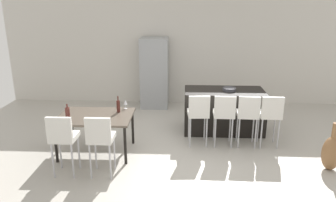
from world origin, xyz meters
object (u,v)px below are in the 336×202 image
Objects in this scene: wine_glass_left at (125,102)px; refrigerator at (155,73)px; dining_chair_far at (100,136)px; floor_vase at (331,152)px; kitchen_island at (223,111)px; bar_chair_far at (271,113)px; bar_chair_left at (198,112)px; fruit_bowl at (229,89)px; bar_chair_middle at (224,112)px; bar_chair_right at (248,113)px; wine_bottle_far at (118,106)px; dining_chair_near at (63,136)px; dining_table at (95,119)px; wine_bottle_middle at (68,114)px.

wine_glass_left is 0.09× the size of refrigerator.
dining_chair_far is 1.25× the size of floor_vase.
bar_chair_far reaches higher than kitchen_island.
refrigerator is at bearing 81.74° from dining_chair_far.
bar_chair_left is 1.25× the size of floor_vase.
fruit_bowl is at bearing 47.94° from bar_chair_left.
bar_chair_middle and bar_chair_right have the same top height.
wine_bottle_far is 0.24m from wine_glass_left.
bar_chair_far is at bearing -45.43° from kitchen_island.
dining_chair_near is at bearing -175.02° from floor_vase.
fruit_bowl is at bearing 76.05° from bar_chair_middle.
dining_chair_far reaches higher than dining_table.
dining_chair_near is (-0.30, -0.85, 0.02)m from dining_table.
dining_table is 4.79× the size of fruit_bowl.
dining_chair_far is (0.61, 0.00, 0.00)m from dining_chair_near.
bar_chair_far is 1.26m from floor_vase.
kitchen_island is 1.62× the size of bar_chair_left.
wine_bottle_far reaches higher than kitchen_island.
bar_chair_left is at bearing 12.01° from dining_table.
dining_chair_near is (-2.80, -2.06, 0.24)m from kitchen_island.
wine_glass_left is 0.21× the size of floor_vase.
floor_vase is at bearing -34.83° from bar_chair_right.
kitchen_island is at bearing 25.34° from wine_bottle_far.
kitchen_island is 3.29m from wine_bottle_middle.
wine_glass_left is (-2.37, 0.02, 0.17)m from bar_chair_right.
bar_chair_far is 3.38× the size of wine_bottle_far.
bar_chair_far is (1.38, -0.00, 0.00)m from bar_chair_left.
kitchen_island is at bearing 21.25° from wine_glass_left.
dining_chair_far is 1.08m from wine_bottle_far.
dining_chair_near is 3.34× the size of wine_bottle_middle.
dining_chair_near is 3.91m from refrigerator.
dining_chair_far is at bearing -136.82° from kitchen_island.
bar_chair_middle is 0.88m from bar_chair_far.
wine_bottle_far is at bearing -114.30° from wine_glass_left.
dining_table is (-3.28, -0.41, -0.02)m from bar_chair_far.
bar_chair_far reaches higher than fruit_bowl.
dining_chair_far is at bearing -70.42° from dining_table.
bar_chair_right is 3.20m from refrigerator.
wine_bottle_far is at bearing -172.65° from bar_chair_left.
bar_chair_right is at bearing -65.70° from kitchen_island.
wine_bottle_far reaches higher than dining_table.
bar_chair_far is at bearing 19.30° from dining_chair_near.
dining_table is 4.33× the size of wine_bottle_far.
bar_chair_middle is at bearing -0.01° from bar_chair_left.
wine_bottle_middle is at bearing 99.39° from dining_chair_near.
dining_chair_far is (-2.19, -2.06, 0.24)m from kitchen_island.
dining_chair_far is 3.05m from fruit_bowl.
bar_chair_right is 1.00× the size of dining_chair_near.
bar_chair_far reaches higher than wine_glass_left.
kitchen_island is 2.19m from wine_glass_left.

